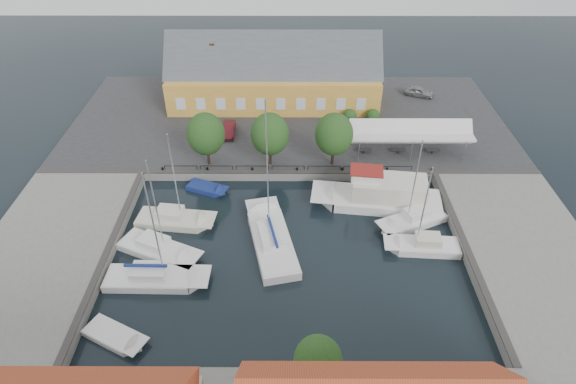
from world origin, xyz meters
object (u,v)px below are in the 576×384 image
object	(u,v)px
center_sailboat	(272,240)
west_boat_b	(174,221)
car_red	(229,129)
east_boat_b	(423,247)
tent_canopy	(410,132)
east_boat_a	(413,221)
west_boat_c	(158,251)
west_boat_d	(155,279)
launch_sw	(115,337)
launch_nw	(207,189)
warehouse	(270,77)
car_silver	(419,92)
trawler	(381,197)

from	to	relation	value
center_sailboat	west_boat_b	bearing A→B (deg)	163.17
car_red	center_sailboat	world-z (taller)	center_sailboat
center_sailboat	east_boat_b	size ratio (longest dim) A/B	1.53
tent_canopy	east_boat_a	bearing A→B (deg)	-97.62
west_boat_c	west_boat_d	size ratio (longest dim) A/B	0.91
car_red	west_boat_d	size ratio (longest dim) A/B	0.33
center_sailboat	east_boat_a	world-z (taller)	center_sailboat
west_boat_c	west_boat_d	distance (m)	3.62
tent_canopy	west_boat_c	world-z (taller)	west_boat_c
center_sailboat	east_boat_b	bearing A→B (deg)	-3.14
west_boat_b	launch_sw	bearing A→B (deg)	-98.27
west_boat_c	launch_nw	world-z (taller)	west_boat_c
tent_canopy	launch_sw	xyz separation A→B (m)	(-27.32, -25.32, -3.59)
warehouse	launch_sw	world-z (taller)	warehouse
car_silver	east_boat_b	distance (m)	30.98
west_boat_b	launch_sw	distance (m)	13.84
tent_canopy	launch_nw	size ratio (longest dim) A/B	2.88
warehouse	center_sailboat	xyz separation A→B (m)	(1.06, -28.45, -4.07)
car_silver	west_boat_c	bearing A→B (deg)	157.76
center_sailboat	west_boat_c	bearing A→B (deg)	-172.84
east_boat_b	launch_nw	world-z (taller)	east_boat_b
trawler	east_boat_a	world-z (taller)	east_boat_a
east_boat_b	west_boat_d	size ratio (longest dim) A/B	0.81
center_sailboat	launch_sw	size ratio (longest dim) A/B	2.71
warehouse	launch_sw	xyz separation A→B (m)	(-10.73, -39.18, -4.34)
tent_canopy	launch_nw	world-z (taller)	tent_canopy
launch_nw	west_boat_d	bearing A→B (deg)	-101.15
trawler	east_boat_a	distance (m)	4.18
car_red	launch_nw	world-z (taller)	car_red
warehouse	tent_canopy	distance (m)	21.63
east_boat_a	west_boat_c	size ratio (longest dim) A/B	0.94
tent_canopy	east_boat_a	xyz separation A→B (m)	(-1.56, -11.68, -3.42)
west_boat_d	launch_sw	size ratio (longest dim) A/B	2.18
car_silver	launch_sw	size ratio (longest dim) A/B	0.74
east_boat_a	launch_nw	size ratio (longest dim) A/B	2.14
center_sailboat	west_boat_b	size ratio (longest dim) A/B	1.39
east_boat_a	west_boat_d	world-z (taller)	west_boat_d
car_silver	west_boat_c	world-z (taller)	west_boat_c
tent_canopy	car_silver	size ratio (longest dim) A/B	3.42
launch_sw	west_boat_d	bearing A→B (deg)	72.61
car_silver	launch_nw	distance (m)	34.68
east_boat_a	launch_nw	world-z (taller)	east_boat_a
east_boat_a	launch_sw	size ratio (longest dim) A/B	1.87
trawler	west_boat_d	size ratio (longest dim) A/B	1.14
tent_canopy	trawler	world-z (taller)	trawler
east_boat_a	warehouse	bearing A→B (deg)	120.49
launch_sw	launch_nw	distance (m)	19.68
east_boat_a	west_boat_d	bearing A→B (deg)	-161.92
car_silver	west_boat_c	distance (m)	43.49
center_sailboat	west_boat_d	xyz separation A→B (m)	(-9.96, -4.90, -0.09)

